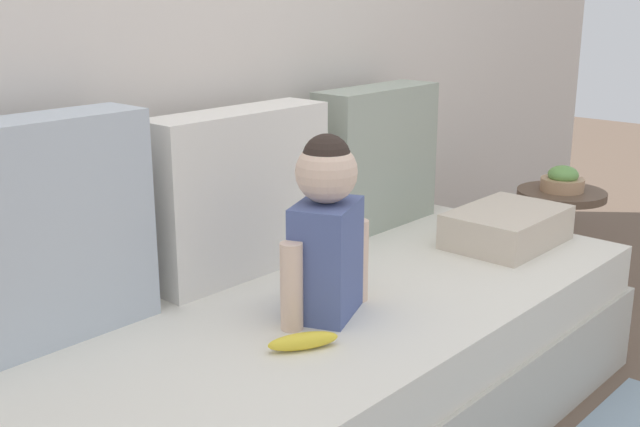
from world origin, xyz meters
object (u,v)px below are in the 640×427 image
object	(u,v)px
throw_pillow_right	(376,157)
toddler	(326,228)
folded_blanket	(507,227)
throw_pillow_center	(239,193)
banana	(303,341)
side_table	(559,217)
throw_pillow_left	(32,234)
couch	(329,373)
fruit_bowl	(562,180)

from	to	relation	value
throw_pillow_right	toddler	xyz separation A→B (m)	(-0.71, -0.40, -0.01)
throw_pillow_right	folded_blanket	xyz separation A→B (m)	(0.11, -0.46, -0.18)
throw_pillow_center	banana	xyz separation A→B (m)	(-0.26, -0.50, -0.22)
throw_pillow_right	toddler	distance (m)	0.82
throw_pillow_right	banana	world-z (taller)	throw_pillow_right
toddler	side_table	bearing A→B (deg)	2.23
throw_pillow_left	side_table	world-z (taller)	throw_pillow_left
toddler	throw_pillow_right	bearing A→B (deg)	29.19
throw_pillow_center	folded_blanket	world-z (taller)	throw_pillow_center
couch	throw_pillow_left	xyz separation A→B (m)	(-0.64, 0.34, 0.48)
throw_pillow_left	side_table	xyz separation A→B (m)	(2.03, -0.34, -0.34)
couch	throw_pillow_left	distance (m)	0.87
throw_pillow_left	throw_pillow_right	distance (m)	1.28
throw_pillow_center	throw_pillow_left	bearing A→B (deg)	180.00
couch	side_table	world-z (taller)	side_table
throw_pillow_right	folded_blanket	world-z (taller)	throw_pillow_right
fruit_bowl	toddler	bearing A→B (deg)	-177.77
toddler	banana	bearing A→B (deg)	-152.95
throw_pillow_right	side_table	bearing A→B (deg)	-24.41
throw_pillow_right	fruit_bowl	size ratio (longest dim) A/B	2.99
throw_pillow_left	side_table	distance (m)	2.09
throw_pillow_center	fruit_bowl	xyz separation A→B (m)	(1.39, -0.34, -0.16)
throw_pillow_right	folded_blanket	size ratio (longest dim) A/B	1.26
couch	throw_pillow_left	size ratio (longest dim) A/B	3.61
folded_blanket	throw_pillow_left	bearing A→B (deg)	161.90
throw_pillow_center	side_table	bearing A→B (deg)	-13.76
toddler	banana	size ratio (longest dim) A/B	2.76
throw_pillow_center	toddler	size ratio (longest dim) A/B	1.26
couch	throw_pillow_left	world-z (taller)	throw_pillow_left
fruit_bowl	folded_blanket	bearing A→B (deg)	-169.79
couch	fruit_bowl	size ratio (longest dim) A/B	12.27
throw_pillow_left	banana	size ratio (longest dim) A/B	3.37
throw_pillow_right	folded_blanket	distance (m)	0.50
throw_pillow_left	throw_pillow_center	bearing A→B (deg)	0.00
folded_blanket	throw_pillow_right	bearing A→B (deg)	103.91
throw_pillow_left	fruit_bowl	world-z (taller)	throw_pillow_left
toddler	fruit_bowl	world-z (taller)	toddler
toddler	side_table	distance (m)	1.50
toddler	fruit_bowl	size ratio (longest dim) A/B	2.78
toddler	banana	xyz separation A→B (m)	(-0.19, -0.10, -0.21)
folded_blanket	fruit_bowl	size ratio (longest dim) A/B	2.37
couch	toddler	size ratio (longest dim) A/B	4.42
side_table	folded_blanket	bearing A→B (deg)	-169.79
couch	toddler	xyz separation A→B (m)	(-0.07, -0.05, 0.45)
toddler	folded_blanket	distance (m)	0.85
throw_pillow_left	throw_pillow_right	world-z (taller)	throw_pillow_left
folded_blanket	side_table	bearing A→B (deg)	10.21
couch	banana	bearing A→B (deg)	-150.13
throw_pillow_right	toddler	bearing A→B (deg)	-150.81
banana	folded_blanket	distance (m)	1.02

